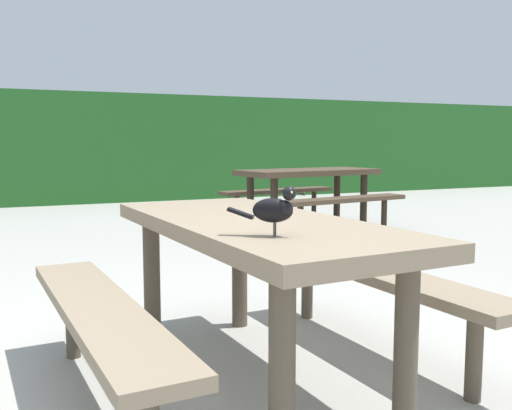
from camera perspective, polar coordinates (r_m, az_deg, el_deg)
name	(u,v)px	position (r m, az deg, el deg)	size (l,w,h in m)	color
hedge_wall	(42,148)	(11.43, -20.70, 5.39)	(28.00, 2.36, 1.95)	#235B23
picnic_table_foreground	(255,259)	(2.58, -0.13, -5.44)	(1.79, 1.85, 0.74)	#84725B
bird_grackle	(276,208)	(2.06, 1.98, -0.35)	(0.25, 0.19, 0.18)	black
picnic_table_mid_left	(308,184)	(7.24, 5.27, 2.13)	(1.93, 1.91, 0.74)	#473828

